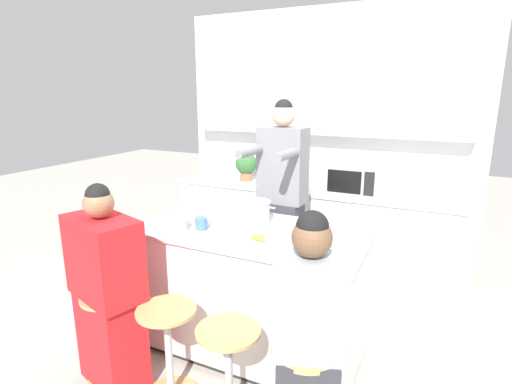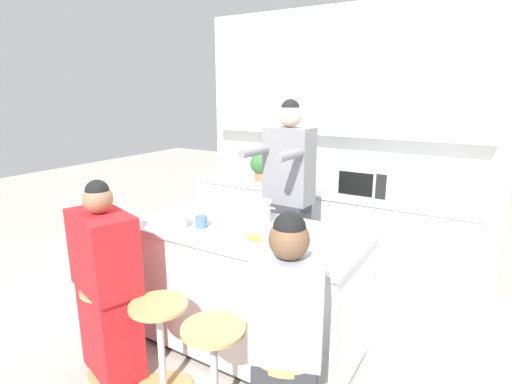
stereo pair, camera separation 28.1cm
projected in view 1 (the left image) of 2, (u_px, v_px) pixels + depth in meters
The scene contains 16 objects.
ground_plane at pixel (251, 346), 3.03m from camera, with size 16.00×16.00×0.00m, color #B2ADA3.
wall_back at pixel (323, 125), 4.13m from camera, with size 3.10×0.22×2.70m.
back_counter at pixel (311, 231), 4.14m from camera, with size 2.88×0.59×0.94m.
kitchen_island at pixel (251, 289), 2.91m from camera, with size 1.63×0.84×0.94m.
bar_stool_leftmost at pixel (113, 336), 2.60m from camera, with size 0.38×0.38×0.63m.
bar_stool_center_left at pixel (169, 353), 2.43m from camera, with size 0.38×0.38×0.63m.
bar_stool_center_right at pixel (229, 376), 2.23m from camera, with size 0.38×0.38×0.63m.
person_cooking at pixel (282, 210), 3.36m from camera, with size 0.41×0.58×1.82m.
person_wrapped_blanket at pixel (108, 295), 2.52m from camera, with size 0.57×0.42×1.35m.
person_seated_near at pixel (308, 353), 1.96m from camera, with size 0.39×0.35×1.36m.
cooking_pot at pixel (256, 212), 2.92m from camera, with size 0.31×0.22×0.17m.
fruit_bowl at pixel (173, 224), 2.78m from camera, with size 0.20×0.20×0.08m.
coffee_cup_near at pixel (202, 223), 2.79m from camera, with size 0.12×0.09×0.08m.
banana_bunch at pixel (259, 237), 2.59m from camera, with size 0.13×0.09×0.04m.
microwave at pixel (353, 179), 3.79m from camera, with size 0.50×0.34×0.27m.
potted_plant at pixel (246, 165), 4.30m from camera, with size 0.23×0.23×0.30m.
Camera 1 is at (1.18, -2.37, 1.88)m, focal length 28.00 mm.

